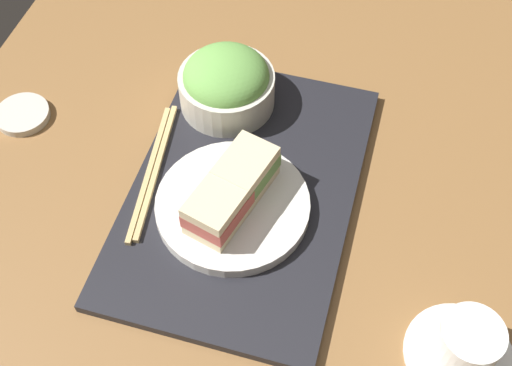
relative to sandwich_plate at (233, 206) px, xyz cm
name	(u,v)px	position (x,y,z in cm)	size (l,w,h in cm)	color
ground_plane	(282,217)	(-2.41, 5.88, -3.77)	(140.00, 100.00, 3.00)	brown
serving_tray	(244,191)	(-3.61, 0.41, -1.55)	(42.85, 28.36, 1.44)	black
sandwich_plate	(233,206)	(0.00, 0.00, 0.00)	(19.54, 19.54, 1.66)	silver
sandwich_near	(246,172)	(-3.06, 0.85, 3.45)	(9.19, 7.53, 5.24)	beige
sandwich_far	(218,209)	(3.06, -0.85, 3.41)	(8.90, 7.57, 5.16)	beige
salad_bowl	(227,83)	(-17.32, -6.06, 3.07)	(13.43, 13.43, 8.48)	beige
chopsticks_pair	(154,169)	(-2.96, -11.85, -0.48)	(22.18, 4.32, 0.70)	tan
coffee_cup	(466,347)	(11.17, 29.90, 0.68)	(12.42, 12.42, 6.78)	white
small_sauce_dish	(23,115)	(-7.83, -33.88, -1.70)	(7.64, 7.64, 1.13)	beige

